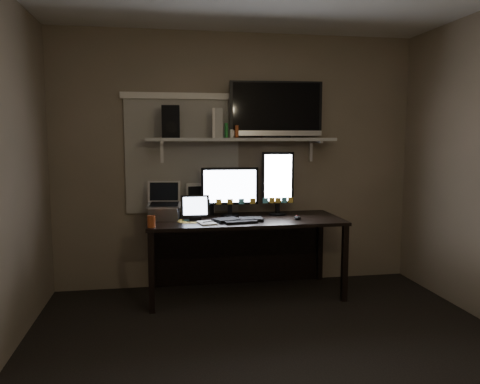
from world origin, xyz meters
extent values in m
plane|color=black|center=(0.00, 0.00, 0.00)|extent=(3.60, 3.60, 0.00)
plane|color=#6B604C|center=(0.00, 1.80, 1.25)|extent=(3.60, 0.00, 3.60)
cube|color=#B6B2A4|center=(-0.55, 1.79, 1.30)|extent=(1.10, 0.02, 1.10)
cube|color=black|center=(0.00, 1.43, 0.71)|extent=(1.80, 0.75, 0.03)
cube|color=black|center=(0.00, 1.78, 0.35)|extent=(1.80, 0.02, 0.70)
cube|color=black|center=(-0.86, 1.09, 0.35)|extent=(0.05, 0.05, 0.70)
cube|color=black|center=(0.86, 1.09, 0.35)|extent=(0.05, 0.05, 0.70)
cube|color=black|center=(-0.86, 1.76, 0.35)|extent=(0.05, 0.05, 0.70)
cube|color=black|center=(0.86, 1.76, 0.35)|extent=(0.05, 0.05, 0.70)
cube|color=#B1B0AC|center=(0.00, 1.62, 1.46)|extent=(1.80, 0.35, 0.03)
cube|color=black|center=(-0.12, 1.58, 0.97)|extent=(0.55, 0.07, 0.48)
cube|color=black|center=(0.36, 1.58, 1.04)|extent=(0.31, 0.06, 0.63)
cube|color=black|center=(-0.07, 1.30, 0.74)|extent=(0.46, 0.24, 0.03)
ellipsoid|color=black|center=(0.47, 1.29, 0.75)|extent=(0.08, 0.11, 0.04)
cube|color=silver|center=(-0.37, 1.24, 0.74)|extent=(0.18, 0.22, 0.01)
cube|color=black|center=(-0.46, 1.44, 0.84)|extent=(0.26, 0.11, 0.23)
cube|color=black|center=(-0.39, 1.70, 0.88)|extent=(0.25, 0.14, 0.31)
cube|color=silver|center=(-0.74, 1.50, 0.90)|extent=(0.33, 0.28, 0.34)
cylinder|color=#9C401C|center=(-0.85, 1.14, 0.78)|extent=(0.08, 0.08, 0.10)
cube|color=black|center=(0.35, 1.65, 1.75)|extent=(0.91, 0.21, 0.54)
cube|color=silver|center=(-0.23, 1.63, 1.62)|extent=(0.12, 0.24, 0.27)
cube|color=black|center=(-0.66, 1.62, 1.63)|extent=(0.17, 0.21, 0.30)
camera|label=1|loc=(-0.77, -2.81, 1.49)|focal=35.00mm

